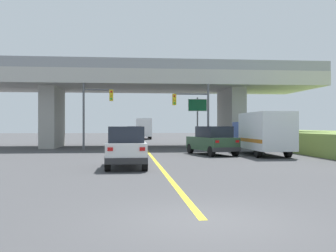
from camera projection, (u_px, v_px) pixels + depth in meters
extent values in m
plane|color=#424244|center=(144.00, 147.00, 40.21)|extent=(160.00, 160.00, 0.00)
cube|color=#B7B5AD|center=(144.00, 82.00, 40.21)|extent=(33.20, 10.50, 1.29)
cube|color=#A8A69F|center=(53.00, 118.00, 39.33)|extent=(1.41, 6.30, 5.70)
cube|color=#A8A69F|center=(231.00, 118.00, 41.09)|extent=(1.41, 6.30, 5.70)
cube|color=gray|center=(146.00, 63.00, 35.13)|extent=(33.20, 0.20, 0.90)
cube|color=gray|center=(142.00, 77.00, 45.29)|extent=(33.20, 0.20, 0.90)
cube|color=yellow|center=(156.00, 162.00, 22.94)|extent=(0.20, 28.40, 0.01)
cube|color=silver|center=(126.00, 151.00, 20.15)|extent=(1.87, 4.53, 0.90)
cube|color=#1E232D|center=(126.00, 134.00, 19.81)|extent=(1.64, 2.49, 0.76)
cube|color=#2D2D30|center=(126.00, 161.00, 17.94)|extent=(1.91, 0.20, 0.28)
cube|color=red|center=(110.00, 149.00, 17.80)|extent=(0.24, 0.06, 0.16)
cube|color=red|center=(142.00, 149.00, 17.95)|extent=(0.24, 0.06, 0.16)
cylinder|color=black|center=(111.00, 158.00, 21.77)|extent=(0.26, 0.72, 0.72)
cylinder|color=black|center=(142.00, 157.00, 21.94)|extent=(0.26, 0.72, 0.72)
cylinder|color=black|center=(108.00, 163.00, 18.36)|extent=(0.26, 0.72, 0.72)
cylinder|color=black|center=(145.00, 163.00, 18.53)|extent=(0.26, 0.72, 0.72)
cube|color=#2D4C33|center=(212.00, 143.00, 28.94)|extent=(3.04, 5.03, 0.90)
cube|color=#1E232D|center=(214.00, 132.00, 28.61)|extent=(2.30, 2.92, 0.76)
cube|color=#2D2D30|center=(227.00, 150.00, 26.78)|extent=(2.00, 0.68, 0.28)
cube|color=red|center=(217.00, 142.00, 26.46)|extent=(0.25, 0.12, 0.16)
cube|color=red|center=(237.00, 141.00, 26.96)|extent=(0.25, 0.12, 0.16)
cylinder|color=black|center=(190.00, 149.00, 30.33)|extent=(0.43, 0.76, 0.72)
cylinder|color=black|center=(212.00, 148.00, 30.93)|extent=(0.43, 0.76, 0.72)
cylinder|color=black|center=(211.00, 151.00, 26.95)|extent=(0.43, 0.76, 0.72)
cylinder|color=black|center=(235.00, 151.00, 27.55)|extent=(0.43, 0.76, 0.72)
cube|color=navy|center=(250.00, 134.00, 31.45)|extent=(2.20, 2.00, 1.90)
cube|color=silver|center=(266.00, 131.00, 27.76)|extent=(2.31, 5.42, 2.51)
cube|color=#B26619|center=(266.00, 140.00, 27.76)|extent=(2.33, 5.31, 0.24)
cylinder|color=black|center=(237.00, 147.00, 31.35)|extent=(0.30, 0.90, 0.90)
cylinder|color=black|center=(262.00, 147.00, 31.55)|extent=(0.30, 0.90, 0.90)
cylinder|color=black|center=(258.00, 151.00, 26.31)|extent=(0.30, 0.90, 0.90)
cylinder|color=black|center=(288.00, 151.00, 26.51)|extent=(0.30, 0.90, 0.90)
cube|color=silver|center=(134.00, 137.00, 47.58)|extent=(1.85, 4.33, 0.90)
cube|color=#1E232D|center=(134.00, 130.00, 47.26)|extent=(1.63, 2.38, 0.76)
cube|color=#2D2D30|center=(134.00, 140.00, 45.47)|extent=(1.88, 0.20, 0.28)
cube|color=red|center=(128.00, 135.00, 45.33)|extent=(0.24, 0.06, 0.16)
cube|color=red|center=(141.00, 135.00, 45.47)|extent=(0.24, 0.06, 0.16)
cylinder|color=black|center=(127.00, 140.00, 49.10)|extent=(0.26, 0.72, 0.72)
cylinder|color=black|center=(141.00, 140.00, 49.27)|extent=(0.26, 0.72, 0.72)
cylinder|color=black|center=(127.00, 141.00, 45.89)|extent=(0.26, 0.72, 0.72)
cylinder|color=black|center=(142.00, 141.00, 46.05)|extent=(0.26, 0.72, 0.72)
cylinder|color=#56595E|center=(208.00, 117.00, 35.06)|extent=(0.18, 0.18, 5.66)
cylinder|color=#56595E|center=(191.00, 94.00, 34.91)|extent=(2.93, 0.12, 0.12)
cube|color=gold|center=(174.00, 100.00, 34.76)|extent=(0.32, 0.26, 0.96)
sphere|color=red|center=(174.00, 96.00, 34.61)|extent=(0.16, 0.16, 0.16)
sphere|color=gold|center=(174.00, 99.00, 34.61)|extent=(0.16, 0.16, 0.16)
sphere|color=green|center=(174.00, 103.00, 34.61)|extent=(0.16, 0.16, 0.16)
cylinder|color=#56595E|center=(84.00, 115.00, 34.63)|extent=(0.18, 0.18, 5.89)
cylinder|color=#56595E|center=(97.00, 90.00, 34.74)|extent=(2.33, 0.12, 0.12)
cube|color=gold|center=(111.00, 95.00, 34.86)|extent=(0.32, 0.26, 0.96)
sphere|color=red|center=(111.00, 92.00, 34.71)|extent=(0.16, 0.16, 0.16)
sphere|color=gold|center=(111.00, 95.00, 34.71)|extent=(0.16, 0.16, 0.16)
sphere|color=green|center=(111.00, 99.00, 34.71)|extent=(0.16, 0.16, 0.16)
cylinder|color=slate|center=(197.00, 122.00, 38.88)|extent=(0.14, 0.14, 4.77)
cube|color=#146638|center=(198.00, 105.00, 38.82)|extent=(1.73, 0.08, 1.07)
cube|color=white|center=(198.00, 105.00, 38.81)|extent=(1.81, 0.04, 1.15)
cube|color=red|center=(143.00, 130.00, 67.35)|extent=(2.20, 2.00, 1.90)
cube|color=silver|center=(144.00, 127.00, 63.61)|extent=(2.31, 5.51, 2.75)
cube|color=#197F4C|center=(144.00, 132.00, 63.61)|extent=(2.33, 5.40, 0.24)
cylinder|color=black|center=(137.00, 136.00, 67.25)|extent=(0.30, 0.90, 0.90)
cylinder|color=black|center=(149.00, 136.00, 67.45)|extent=(0.30, 0.90, 0.90)
cylinder|color=black|center=(137.00, 137.00, 62.14)|extent=(0.30, 0.90, 0.90)
cylinder|color=black|center=(151.00, 136.00, 62.34)|extent=(0.30, 0.90, 0.90)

